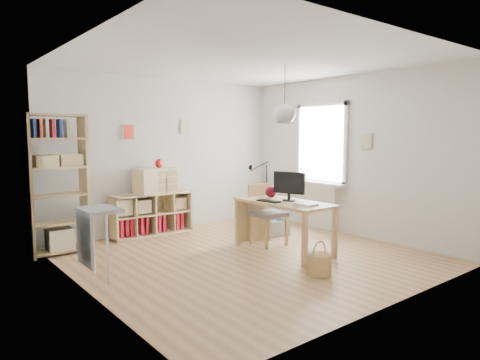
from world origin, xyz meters
TOP-DOWN VIEW (x-y plane):
  - ground at (0.00, 0.00)m, footprint 4.50×4.50m
  - room_shell at (0.55, -0.15)m, footprint 4.50×4.50m
  - window_unit at (2.23, 0.60)m, footprint 0.07×1.16m
  - radiator at (2.19, 0.60)m, footprint 0.10×0.80m
  - windowsill at (2.14, 0.60)m, footprint 0.22×1.20m
  - desk at (0.55, -0.15)m, footprint 0.70×1.50m
  - cube_shelf at (-0.47, 2.08)m, footprint 1.40×0.38m
  - tall_bookshelf at (-2.04, 1.80)m, footprint 0.80×0.38m
  - side_table at (-2.04, 0.35)m, footprint 0.40×0.55m
  - chair at (0.65, 0.35)m, footprint 0.48×0.48m
  - wicker_basket at (0.18, -1.16)m, footprint 0.31×0.30m
  - storage_chest at (1.12, 0.77)m, footprint 0.57×0.64m
  - monitor at (0.64, -0.17)m, footprint 0.19×0.47m
  - keyboard at (0.35, -0.05)m, footprint 0.18×0.37m
  - task_lamp at (0.59, 0.46)m, footprint 0.47×0.17m
  - yarn_ball at (0.66, 0.24)m, footprint 0.17×0.17m
  - paper_tray at (0.53, -0.60)m, footprint 0.27×0.32m
  - drawer_chest at (-0.37, 2.04)m, footprint 0.79×0.47m
  - red_vase at (-0.29, 2.04)m, footprint 0.13×0.13m
  - potted_plant at (2.12, 0.95)m, footprint 0.32×0.29m

SIDE VIEW (x-z plane):
  - ground at x=0.00m, z-range 0.00..0.00m
  - wicker_basket at x=0.18m, z-range -0.07..0.35m
  - storage_chest at x=1.12m, z-range -0.10..0.46m
  - cube_shelf at x=-0.47m, z-range -0.06..0.66m
  - radiator at x=2.19m, z-range 0.00..0.80m
  - chair at x=0.65m, z-range 0.07..1.00m
  - desk at x=0.55m, z-range 0.28..1.03m
  - side_table at x=-2.04m, z-range 0.24..1.09m
  - keyboard at x=0.35m, z-range 0.75..0.77m
  - paper_tray at x=0.53m, z-range 0.75..0.78m
  - windowsill at x=2.14m, z-range 0.80..0.86m
  - yarn_ball at x=0.66m, z-range 0.75..0.92m
  - drawer_chest at x=-0.37m, z-range 0.72..1.14m
  - monitor at x=0.64m, z-range 0.78..1.20m
  - potted_plant at x=2.12m, z-range 0.86..1.17m
  - tall_bookshelf at x=-2.04m, z-range 0.09..2.09m
  - task_lamp at x=0.59m, z-range 0.84..1.34m
  - red_vase at x=-0.29m, z-range 1.14..1.30m
  - window_unit at x=2.23m, z-range 0.82..2.28m
  - room_shell at x=0.55m, z-range -0.25..4.25m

